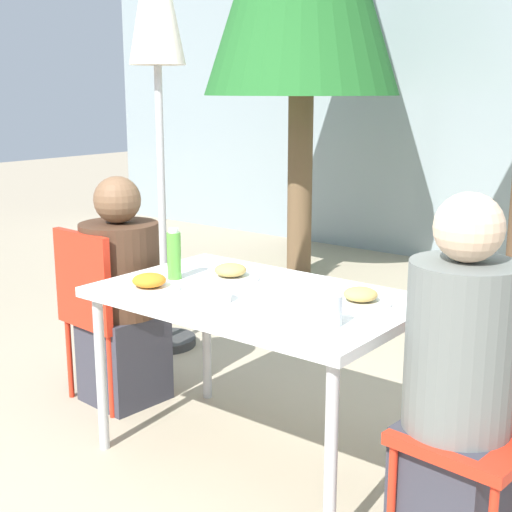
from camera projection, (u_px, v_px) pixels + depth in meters
name	position (u px, v px, depth m)	size (l,w,h in m)	color
ground_plane	(256.00, 458.00, 2.99)	(24.00, 24.00, 0.00)	tan
dining_table	(256.00, 308.00, 2.84)	(1.26, 0.79, 0.72)	white
chair_left	(102.00, 303.00, 3.43)	(0.43, 0.43, 0.87)	red
person_left	(122.00, 299.00, 3.46)	(0.38, 0.38, 1.12)	#383842
chair_right	(482.00, 406.00, 2.31)	(0.43, 0.43, 0.87)	red
person_right	(458.00, 391.00, 2.27)	(0.35, 0.35, 1.21)	#383842
closed_umbrella	(156.00, 22.00, 3.90)	(0.36, 0.36, 2.47)	#333333
plate_0	(230.00, 273.00, 3.02)	(0.25, 0.25, 0.07)	white
plate_1	(360.00, 298.00, 2.67)	(0.23, 0.23, 0.07)	white
plate_2	(149.00, 284.00, 2.86)	(0.25, 0.25, 0.07)	white
bottle	(174.00, 255.00, 3.02)	(0.06, 0.06, 0.22)	#51A338
drinking_cup	(331.00, 310.00, 2.43)	(0.08, 0.08, 0.11)	silver
salad_bowl	(213.00, 295.00, 2.71)	(0.14, 0.14, 0.05)	white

